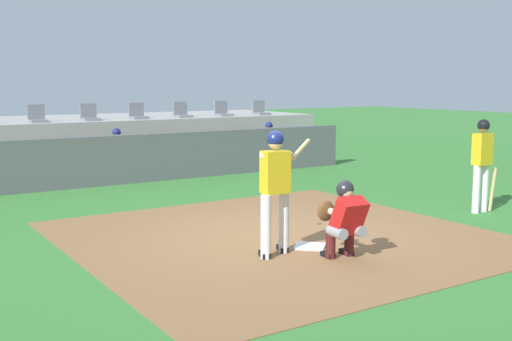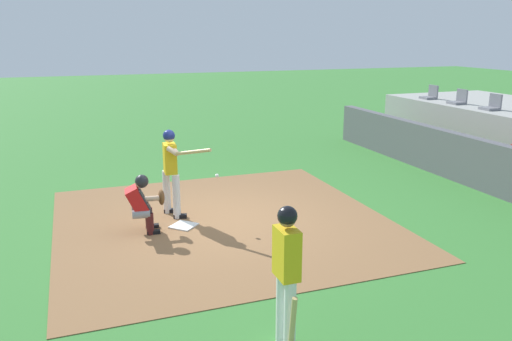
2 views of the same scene
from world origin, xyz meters
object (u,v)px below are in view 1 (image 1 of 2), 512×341
(stadium_seat_4, at_px, (90,116))
(stadium_seat_5, at_px, (138,114))
(batter_at_plate, at_px, (276,185))
(catcher_crouched, at_px, (344,217))
(on_deck_batter, at_px, (482,160))
(stadium_seat_6, at_px, (182,113))
(stadium_seat_3, at_px, (37,117))
(stadium_seat_8, at_px, (260,111))
(stadium_seat_7, at_px, (223,112))
(dugout_player_1, at_px, (271,143))
(dugout_player_0, at_px, (119,153))
(home_plate, at_px, (310,246))

(stadium_seat_4, relative_size, stadium_seat_5, 1.00)
(batter_at_plate, relative_size, catcher_crouched, 0.99)
(on_deck_batter, xyz_separation_m, stadium_seat_6, (-1.46, 9.88, 0.51))
(stadium_seat_4, bearing_deg, stadium_seat_6, 0.00)
(stadium_seat_3, distance_m, stadium_seat_8, 7.22)
(batter_at_plate, height_order, stadium_seat_7, stadium_seat_7)
(dugout_player_1, height_order, stadium_seat_3, stadium_seat_3)
(dugout_player_1, relative_size, stadium_seat_3, 2.71)
(dugout_player_0, distance_m, stadium_seat_6, 3.58)
(stadium_seat_3, xyz_separation_m, stadium_seat_8, (7.22, 0.00, 0.00))
(on_deck_batter, height_order, stadium_seat_4, stadium_seat_4)
(dugout_player_1, bearing_deg, stadium_seat_5, 149.05)
(stadium_seat_8, bearing_deg, batter_at_plate, -122.18)
(home_plate, relative_size, stadium_seat_3, 0.92)
(stadium_seat_3, xyz_separation_m, stadium_seat_5, (2.89, 0.00, 0.00))
(home_plate, distance_m, dugout_player_1, 9.50)
(batter_at_plate, xyz_separation_m, stadium_seat_5, (2.12, 10.25, 0.50))
(stadium_seat_6, height_order, stadium_seat_7, same)
(batter_at_plate, distance_m, stadium_seat_5, 10.48)
(dugout_player_1, relative_size, stadium_seat_4, 2.71)
(catcher_crouched, distance_m, on_deck_batter, 4.48)
(stadium_seat_7, bearing_deg, home_plate, -113.06)
(dugout_player_0, xyz_separation_m, stadium_seat_6, (2.82, 2.03, 0.86))
(batter_at_plate, bearing_deg, stadium_seat_8, 57.82)
(on_deck_batter, height_order, stadium_seat_3, stadium_seat_3)
(stadium_seat_3, bearing_deg, stadium_seat_5, 0.00)
(catcher_crouched, height_order, stadium_seat_6, stadium_seat_6)
(batter_at_plate, distance_m, stadium_seat_4, 10.28)
(catcher_crouched, height_order, dugout_player_0, dugout_player_0)
(dugout_player_0, bearing_deg, stadium_seat_7, 25.51)
(batter_at_plate, xyz_separation_m, catcher_crouched, (0.68, -0.67, -0.43))
(home_plate, xyz_separation_m, dugout_player_0, (0.07, 8.14, 0.65))
(on_deck_batter, xyz_separation_m, dugout_player_0, (-4.27, 7.84, -0.35))
(stadium_seat_5, xyz_separation_m, stadium_seat_7, (2.89, 0.00, 0.00))
(batter_at_plate, xyz_separation_m, stadium_seat_8, (6.45, 10.25, 0.50))
(batter_at_plate, height_order, dugout_player_1, batter_at_plate)
(on_deck_batter, bearing_deg, stadium_seat_8, 81.74)
(on_deck_batter, distance_m, stadium_seat_3, 11.46)
(dugout_player_1, relative_size, stadium_seat_7, 2.71)
(dugout_player_0, xyz_separation_m, stadium_seat_3, (-1.51, 2.03, 0.86))
(dugout_player_1, bearing_deg, dugout_player_0, 180.00)
(stadium_seat_4, relative_size, stadium_seat_6, 1.00)
(on_deck_batter, relative_size, dugout_player_0, 1.37)
(stadium_seat_8, bearing_deg, dugout_player_1, -114.80)
(stadium_seat_7, bearing_deg, stadium_seat_3, 180.00)
(stadium_seat_5, distance_m, stadium_seat_7, 2.89)
(catcher_crouched, relative_size, stadium_seat_3, 3.79)
(dugout_player_0, distance_m, dugout_player_1, 4.77)
(home_plate, bearing_deg, batter_at_plate, -173.94)
(stadium_seat_5, bearing_deg, stadium_seat_6, 0.00)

